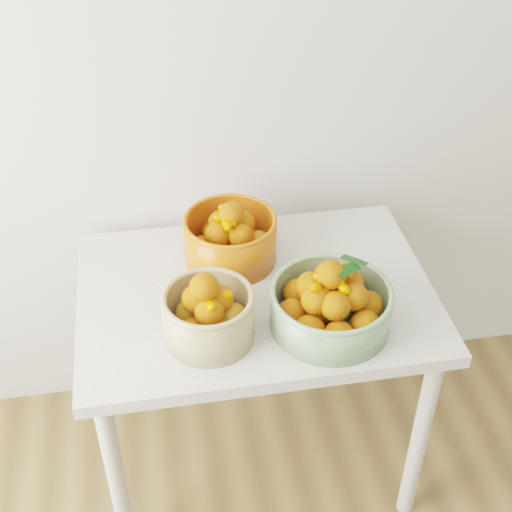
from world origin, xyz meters
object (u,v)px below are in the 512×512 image
(bowl_green, at_px, (331,304))
(table, at_px, (256,315))
(bowl_cream, at_px, (209,314))
(bowl_orange, at_px, (230,238))

(bowl_green, bearing_deg, table, 135.30)
(bowl_cream, height_order, bowl_green, bowl_green)
(bowl_orange, bearing_deg, table, -72.47)
(bowl_cream, height_order, bowl_orange, bowl_cream)
(table, relative_size, bowl_orange, 3.63)
(bowl_green, height_order, bowl_orange, bowl_green)
(bowl_orange, bearing_deg, bowl_cream, -107.75)
(table, xyz_separation_m, bowl_orange, (-0.05, 0.15, 0.17))
(table, bearing_deg, bowl_orange, 107.53)
(bowl_cream, distance_m, bowl_orange, 0.33)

